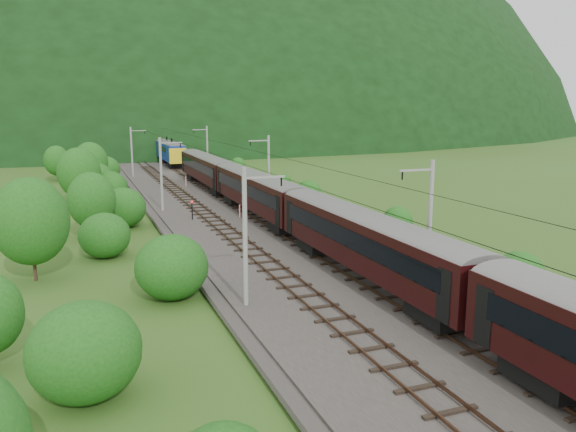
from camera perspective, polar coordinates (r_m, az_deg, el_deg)
name	(u,v)px	position (r m, az deg, el deg)	size (l,w,h in m)	color
ground	(342,297)	(35.32, 5.51, -8.18)	(600.00, 600.00, 0.00)	#39541A
railbed	(285,255)	(44.04, -0.27, -4.00)	(14.00, 220.00, 0.30)	#38332D
track_left	(256,255)	(43.23, -3.26, -4.01)	(2.40, 220.00, 0.27)	#523523
track_right	(313,250)	(44.86, 2.61, -3.44)	(2.40, 220.00, 0.27)	#523523
catenary_left	(162,172)	(62.83, -12.69, 4.34)	(2.54, 192.28, 8.00)	gray
catenary_right	(268,168)	(65.68, -2.04, 4.89)	(2.54, 192.28, 8.00)	gray
overhead_wires	(285,167)	(42.76, -0.28, 5.03)	(4.83, 198.00, 0.03)	black
mountain_main	(105,130)	(290.41, -18.10, 8.32)	(504.00, 360.00, 244.00)	black
train	(301,204)	(46.62, 1.31, 1.22)	(3.07, 145.61, 5.35)	black
hazard_post_near	(186,181)	(81.33, -10.34, 3.48)	(0.16, 0.16, 1.49)	red
hazard_post_far	(240,211)	(58.32, -4.93, 0.53)	(0.14, 0.14, 1.31)	red
signal	(192,209)	(57.58, -9.72, 0.75)	(0.21, 0.21, 1.91)	black
vegetation_left	(88,198)	(58.16, -19.65, 1.75)	(12.99, 146.50, 7.09)	#185316
vegetation_right	(467,250)	(42.84, 17.71, -3.29)	(6.95, 107.58, 3.08)	#185316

